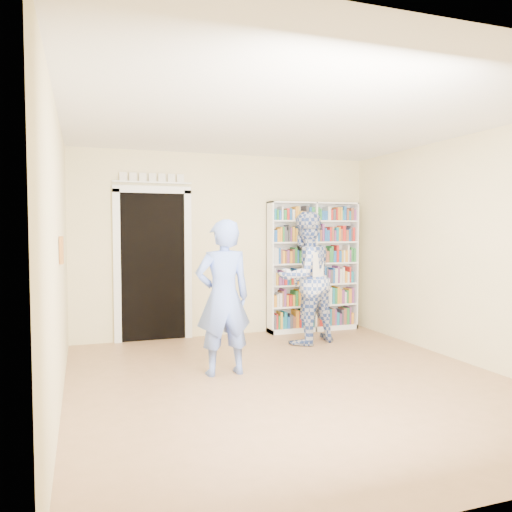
{
  "coord_description": "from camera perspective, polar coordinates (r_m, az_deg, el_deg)",
  "views": [
    {
      "loc": [
        -2.05,
        -4.7,
        1.59
      ],
      "look_at": [
        -0.1,
        0.9,
        1.27
      ],
      "focal_mm": 35.0,
      "sensor_mm": 36.0,
      "label": 1
    }
  ],
  "objects": [
    {
      "name": "floor",
      "position": [
        5.36,
        4.26,
        -14.18
      ],
      "size": [
        5.0,
        5.0,
        0.0
      ],
      "primitive_type": "plane",
      "color": "#966E48",
      "rests_on": "ground"
    },
    {
      "name": "man_plaid",
      "position": [
        6.95,
        5.62,
        -2.51
      ],
      "size": [
        1.06,
        0.93,
        1.83
      ],
      "primitive_type": "imported",
      "rotation": [
        0.0,
        0.0,
        3.46
      ],
      "color": "#334E9C",
      "rests_on": "floor"
    },
    {
      "name": "ceiling",
      "position": [
        5.24,
        4.39,
        15.3
      ],
      "size": [
        5.0,
        5.0,
        0.0
      ],
      "primitive_type": "plane",
      "rotation": [
        3.14,
        0.0,
        0.0
      ],
      "color": "white",
      "rests_on": "wall_back"
    },
    {
      "name": "wall_right",
      "position": [
        6.37,
        23.22,
        0.67
      ],
      "size": [
        0.0,
        5.0,
        5.0
      ],
      "primitive_type": "plane",
      "rotation": [
        1.57,
        0.0,
        -1.57
      ],
      "color": "beige",
      "rests_on": "floor"
    },
    {
      "name": "paper_sheet",
      "position": [
        6.72,
        7.13,
        -0.96
      ],
      "size": [
        0.21,
        0.12,
        0.33
      ],
      "primitive_type": "cube",
      "rotation": [
        0.0,
        0.0,
        0.48
      ],
      "color": "white",
      "rests_on": "man_plaid"
    },
    {
      "name": "wall_art",
      "position": [
        4.9,
        -21.35,
        0.64
      ],
      "size": [
        0.03,
        0.25,
        0.25
      ],
      "primitive_type": "cube",
      "color": "brown",
      "rests_on": "wall_left"
    },
    {
      "name": "bookshelf",
      "position": [
        7.84,
        6.52,
        -1.15
      ],
      "size": [
        1.46,
        0.27,
        2.01
      ],
      "rotation": [
        0.0,
        0.0,
        0.19
      ],
      "color": "white",
      "rests_on": "floor"
    },
    {
      "name": "wall_back",
      "position": [
        7.48,
        -3.34,
        1.24
      ],
      "size": [
        4.5,
        0.0,
        4.5
      ],
      "primitive_type": "plane",
      "rotation": [
        1.57,
        0.0,
        0.0
      ],
      "color": "beige",
      "rests_on": "floor"
    },
    {
      "name": "doorway",
      "position": [
        7.25,
        -11.68,
        -0.23
      ],
      "size": [
        1.1,
        0.08,
        2.43
      ],
      "color": "black",
      "rests_on": "floor"
    },
    {
      "name": "wall_left",
      "position": [
        4.71,
        -21.67,
        -0.07
      ],
      "size": [
        0.0,
        5.0,
        5.0
      ],
      "primitive_type": "plane",
      "rotation": [
        1.57,
        0.0,
        1.57
      ],
      "color": "beige",
      "rests_on": "floor"
    },
    {
      "name": "man_blue",
      "position": [
        5.46,
        -3.77,
        -4.74
      ],
      "size": [
        0.63,
        0.43,
        1.7
      ],
      "primitive_type": "imported",
      "rotation": [
        0.0,
        0.0,
        3.18
      ],
      "color": "#6685E2",
      "rests_on": "floor"
    }
  ]
}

